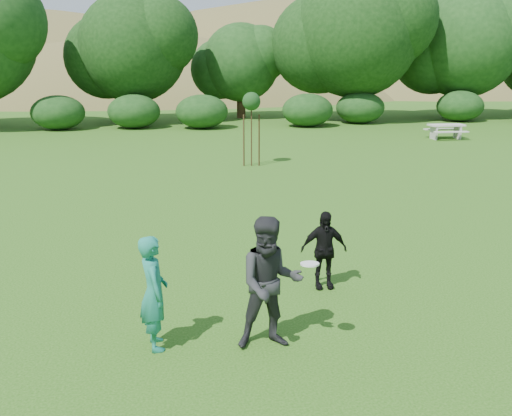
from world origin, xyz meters
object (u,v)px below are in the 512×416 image
(sapling, at_px, (251,103))
(player_teal, at_px, (154,293))
(player_black, at_px, (324,250))
(player_grey, at_px, (270,283))
(picnic_table, at_px, (446,129))

(sapling, bearing_deg, player_teal, -103.43)
(player_teal, bearing_deg, sapling, -23.89)
(player_black, relative_size, sapling, 0.52)
(player_grey, bearing_deg, player_teal, 172.13)
(player_black, height_order, picnic_table, player_black)
(player_grey, height_order, sapling, sapling)
(player_teal, distance_m, player_grey, 1.70)
(player_grey, height_order, picnic_table, player_grey)
(player_teal, distance_m, picnic_table, 24.49)
(player_teal, height_order, sapling, sapling)
(player_teal, xyz_separation_m, sapling, (3.35, 14.03, 1.55))
(sapling, xyz_separation_m, picnic_table, (10.93, 5.87, -1.90))
(player_grey, relative_size, picnic_table, 1.11)
(picnic_table, bearing_deg, player_grey, -122.05)
(player_grey, height_order, player_black, player_grey)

